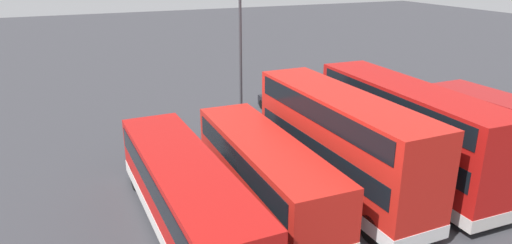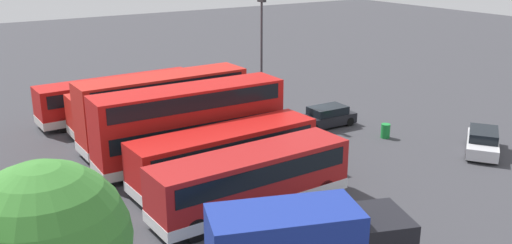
# 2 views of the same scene
# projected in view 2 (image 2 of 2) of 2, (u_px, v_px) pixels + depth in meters

# --- Properties ---
(ground_plane) EXTENTS (140.00, 140.00, 0.00)m
(ground_plane) POSITION_uv_depth(u_px,v_px,m) (309.00, 125.00, 39.63)
(ground_plane) COLOR #38383D
(bus_single_deck_near_end) EXTENTS (2.85, 10.19, 2.95)m
(bus_single_deck_near_end) POSITION_uv_depth(u_px,v_px,m) (252.00, 179.00, 26.40)
(bus_single_deck_near_end) COLOR #A51919
(bus_single_deck_near_end) RESTS_ON ground
(bus_single_deck_second) EXTENTS (2.97, 10.62, 2.95)m
(bus_single_deck_second) POSITION_uv_depth(u_px,v_px,m) (225.00, 154.00, 29.61)
(bus_single_deck_second) COLOR #B71411
(bus_single_deck_second) RESTS_ON ground
(bus_double_decker_third) EXTENTS (2.85, 11.33, 4.55)m
(bus_double_decker_third) POSITION_uv_depth(u_px,v_px,m) (191.00, 123.00, 32.06)
(bus_double_decker_third) COLOR #B71411
(bus_double_decker_third) RESTS_ON ground
(bus_double_decker_fourth) EXTENTS (2.74, 10.86, 4.55)m
(bus_double_decker_fourth) POSITION_uv_depth(u_px,v_px,m) (164.00, 108.00, 34.99)
(bus_double_decker_fourth) COLOR red
(bus_double_decker_fourth) RESTS_ON ground
(bus_single_deck_fifth) EXTENTS (2.74, 10.44, 2.95)m
(bus_single_deck_fifth) POSITION_uv_depth(u_px,v_px,m) (147.00, 107.00, 38.18)
(bus_single_deck_fifth) COLOR red
(bus_single_deck_fifth) RESTS_ON ground
(bus_single_deck_sixth) EXTENTS (2.85, 11.64, 2.95)m
(bus_single_deck_sixth) POSITION_uv_depth(u_px,v_px,m) (118.00, 97.00, 40.74)
(bus_single_deck_sixth) COLOR #B71411
(bus_single_deck_sixth) RESTS_ON ground
(box_truck_blue) EXTENTS (4.84, 7.90, 3.20)m
(box_truck_blue) POSITION_uv_depth(u_px,v_px,m) (306.00, 244.00, 20.46)
(box_truck_blue) COLOR navy
(box_truck_blue) RESTS_ON ground
(car_hatchback_silver) EXTENTS (1.93, 4.39, 1.43)m
(car_hatchback_silver) POSITION_uv_depth(u_px,v_px,m) (326.00, 117.00, 39.06)
(car_hatchback_silver) COLOR black
(car_hatchback_silver) RESTS_ON ground
(car_small_green) EXTENTS (4.00, 4.57, 1.43)m
(car_small_green) POSITION_uv_depth(u_px,v_px,m) (483.00, 142.00, 34.11)
(car_small_green) COLOR silver
(car_small_green) RESTS_ON ground
(lamp_post_tall) EXTENTS (0.70, 0.30, 8.70)m
(lamp_post_tall) POSITION_uv_depth(u_px,v_px,m) (262.00, 51.00, 39.57)
(lamp_post_tall) COLOR #38383D
(lamp_post_tall) RESTS_ON ground
(waste_bin_yellow) EXTENTS (0.60, 0.60, 0.95)m
(waste_bin_yellow) POSITION_uv_depth(u_px,v_px,m) (385.00, 131.00, 36.81)
(waste_bin_yellow) COLOR #197F33
(waste_bin_yellow) RESTS_ON ground
(tree_midleft) EXTENTS (4.82, 4.82, 6.62)m
(tree_midleft) POSITION_uv_depth(u_px,v_px,m) (47.00, 244.00, 15.63)
(tree_midleft) COLOR #4C3823
(tree_midleft) RESTS_ON ground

